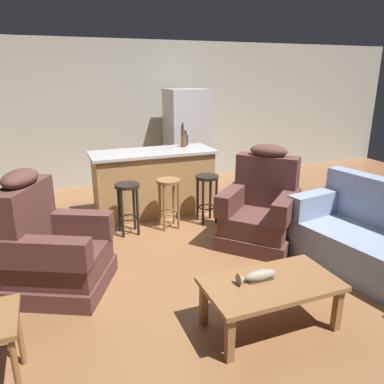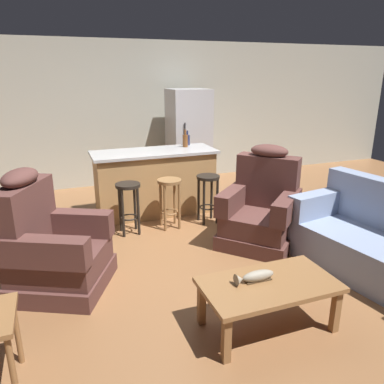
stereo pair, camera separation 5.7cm
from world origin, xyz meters
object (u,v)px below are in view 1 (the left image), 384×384
at_px(refrigerator, 186,139).
at_px(bottle_short_amber, 184,140).
at_px(fish_figurine, 257,276).
at_px(recliner_near_island, 260,210).
at_px(kitchen_island, 154,182).
at_px(bottle_tall_green, 186,140).
at_px(coffee_table, 271,288).
at_px(recliner_near_lamp, 52,249).
at_px(bar_stool_left, 128,199).
at_px(bar_stool_middle, 169,195).
at_px(bar_stool_right, 207,190).

height_order(refrigerator, bottle_short_amber, refrigerator).
height_order(fish_figurine, recliner_near_island, recliner_near_island).
relative_size(kitchen_island, bottle_tall_green, 7.99).
xyz_separation_m(coffee_table, kitchen_island, (-0.15, 2.94, 0.11)).
height_order(recliner_near_lamp, bottle_tall_green, recliner_near_lamp).
bearing_deg(recliner_near_island, coffee_table, 19.03).
xyz_separation_m(kitchen_island, bar_stool_left, (-0.53, -0.63, -0.01)).
height_order(bar_stool_middle, bar_stool_right, same).
xyz_separation_m(recliner_near_island, kitchen_island, (-0.94, 1.47, 0.06)).
distance_m(kitchen_island, bar_stool_middle, 0.63).
distance_m(bar_stool_left, bottle_tall_green, 1.55).
distance_m(refrigerator, bottle_tall_green, 1.02).
bearing_deg(recliner_near_island, fish_figurine, 14.96).
xyz_separation_m(coffee_table, bottle_tall_green, (0.46, 3.21, 0.67)).
distance_m(fish_figurine, bar_stool_right, 2.32).
distance_m(recliner_near_island, refrigerator, 2.71).
xyz_separation_m(fish_figurine, bottle_tall_green, (0.57, 3.15, 0.57)).
bearing_deg(bar_stool_middle, recliner_near_lamp, -145.46).
distance_m(recliner_near_island, bar_stool_right, 0.91).
xyz_separation_m(coffee_table, fish_figurine, (-0.11, 0.06, 0.10)).
relative_size(recliner_near_island, refrigerator, 0.68).
relative_size(coffee_table, bottle_tall_green, 4.88).
distance_m(recliner_near_lamp, bottle_tall_green, 2.92).
relative_size(recliner_near_island, bottle_short_amber, 4.58).
bearing_deg(kitchen_island, coffee_table, -87.11).
xyz_separation_m(fish_figurine, kitchen_island, (-0.04, 2.89, 0.02)).
bearing_deg(refrigerator, bar_stool_middle, -117.22).
bearing_deg(recliner_near_island, bar_stool_middle, -85.38).
bearing_deg(fish_figurine, refrigerator, 77.19).
distance_m(kitchen_island, refrigerator, 1.60).
relative_size(fish_figurine, recliner_near_island, 0.28).
distance_m(fish_figurine, bar_stool_middle, 2.26).
bearing_deg(fish_figurine, bottle_short_amber, 80.92).
distance_m(bar_stool_left, bar_stool_middle, 0.56).
bearing_deg(recliner_near_island, recliner_near_lamp, -37.88).
height_order(coffee_table, bar_stool_left, bar_stool_left).
bearing_deg(bottle_tall_green, recliner_near_lamp, -137.28).
distance_m(bar_stool_middle, bottle_tall_green, 1.20).
bearing_deg(kitchen_island, recliner_near_lamp, -131.57).
bearing_deg(bottle_tall_green, refrigerator, 68.86).
relative_size(bar_stool_left, bar_stool_middle, 1.00).
distance_m(fish_figurine, recliner_near_island, 1.68).
distance_m(recliner_near_lamp, bar_stool_right, 2.32).
xyz_separation_m(recliner_near_lamp, bottle_tall_green, (2.09, 1.93, 0.61)).
bearing_deg(coffee_table, bar_stool_left, 106.24).
bearing_deg(refrigerator, recliner_near_island, -90.66).
bearing_deg(kitchen_island, bar_stool_left, -129.84).
bearing_deg(bar_stool_right, bottle_tall_green, 88.67).
bearing_deg(bottle_short_amber, bar_stool_middle, -123.23).
height_order(bar_stool_left, bottle_short_amber, bottle_short_amber).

